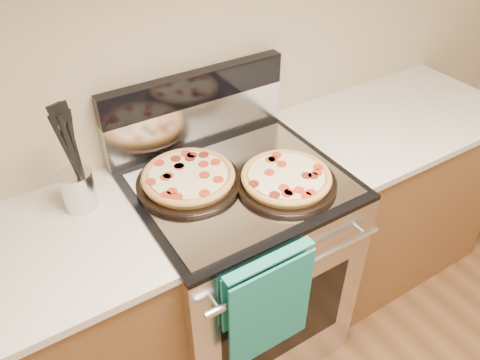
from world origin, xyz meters
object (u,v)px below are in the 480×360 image
pepperoni_pizza_front (286,179)px  range_body (238,267)px  utensil_crock (78,190)px  pepperoni_pizza_back (189,178)px

pepperoni_pizza_front → range_body: bearing=137.4°
range_body → pepperoni_pizza_front: size_ratio=2.50×
pepperoni_pizza_front → utensil_crock: (-0.65, 0.29, 0.03)m
pepperoni_pizza_front → pepperoni_pizza_back: bearing=147.3°
range_body → utensil_crock: 0.77m
pepperoni_pizza_back → range_body: bearing=-23.0°
range_body → pepperoni_pizza_back: 0.53m
pepperoni_pizza_back → utensil_crock: bearing=163.7°
pepperoni_pizza_back → utensil_crock: size_ratio=2.66×
range_body → utensil_crock: size_ratio=6.43×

